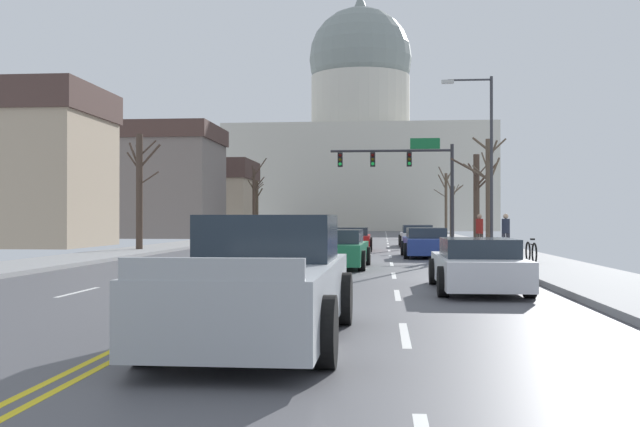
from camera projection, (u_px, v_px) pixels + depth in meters
ground at (304, 258)px, 29.21m from camera, size 20.00×180.00×0.20m
signal_gantry at (407, 167)px, 46.32m from camera, size 7.91×0.41×6.64m
street_lamp_right at (485, 147)px, 33.37m from camera, size 2.35×0.24×8.07m
capitol_building at (360, 147)px, 101.20m from camera, size 35.53×19.96×33.61m
sedan_near_00 at (417, 236)px, 41.95m from camera, size 2.10×4.39×1.24m
sedan_near_01 at (353, 239)px, 36.02m from camera, size 1.99×4.57×1.17m
sedan_near_02 at (426, 243)px, 30.21m from camera, size 2.04×4.65×1.23m
sedan_near_03 at (338, 250)px, 23.72m from camera, size 2.11×4.63×1.26m
sedan_near_04 at (477, 266)px, 16.19m from camera, size 1.98×4.61×1.18m
pickup_truck_near_05 at (262, 284)px, 9.64m from camera, size 2.28×5.41×1.68m
sedan_oncoming_00 at (267, 233)px, 52.90m from camera, size 2.10×4.25×1.18m
sedan_oncoming_01 at (292, 229)px, 66.84m from camera, size 2.12×4.49×1.23m
flank_building_00 at (155, 181)px, 61.14m from camera, size 10.71×8.98×9.45m
flank_building_01 at (206, 197)px, 76.97m from camera, size 10.14×8.98×7.77m
flank_building_02 at (27, 166)px, 41.57m from camera, size 8.49×7.78×9.17m
bare_tree_00 at (452, 209)px, 58.78m from camera, size 1.37×2.71×4.79m
bare_tree_01 at (140, 187)px, 34.86m from camera, size 2.02×1.70×5.57m
bare_tree_02 at (446, 200)px, 66.00m from camera, size 1.75×2.02×6.17m
bare_tree_03 at (257, 205)px, 67.56m from camera, size 1.75×1.81×5.40m
bare_tree_04 at (488, 188)px, 35.09m from camera, size 2.03×2.50×5.56m
bare_tree_05 at (254, 199)px, 62.24m from camera, size 1.26×2.38×6.72m
bare_tree_06 at (477, 196)px, 42.00m from camera, size 2.63×1.35×5.22m
pedestrian_00 at (480, 230)px, 33.70m from camera, size 0.35×0.34×1.69m
pedestrian_01 at (506, 231)px, 30.80m from camera, size 0.35×0.34×1.69m
bicycle_parked at (531, 252)px, 24.27m from camera, size 0.12×1.77×0.85m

